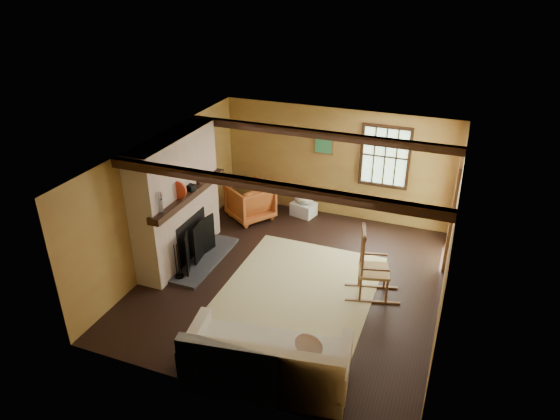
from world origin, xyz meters
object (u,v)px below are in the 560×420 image
at_px(laundry_basket, 304,209).
at_px(armchair, 250,201).
at_px(fireplace, 178,204).
at_px(sofa, 267,364).
at_px(rocking_chair, 371,268).

relative_size(laundry_basket, armchair, 0.58).
bearing_deg(laundry_basket, fireplace, -123.21).
bearing_deg(sofa, laundry_basket, 94.50).
xyz_separation_m(sofa, laundry_basket, (-1.10, 4.81, -0.16)).
distance_m(sofa, armchair, 4.79).
distance_m(fireplace, laundry_basket, 3.08).
distance_m(rocking_chair, sofa, 2.59).
bearing_deg(laundry_basket, sofa, -77.08).
xyz_separation_m(fireplace, armchair, (0.56, 1.91, -0.71)).
bearing_deg(sofa, fireplace, 130.49).
relative_size(fireplace, sofa, 1.05).
xyz_separation_m(fireplace, laundry_basket, (1.61, 2.45, -0.95)).
relative_size(rocking_chair, laundry_basket, 2.52).
bearing_deg(fireplace, laundry_basket, 56.79).
xyz_separation_m(rocking_chair, sofa, (-0.87, -2.43, -0.22)).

